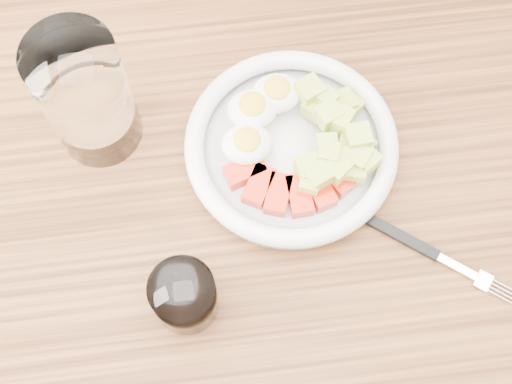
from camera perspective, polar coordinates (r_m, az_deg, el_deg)
ground at (r=1.56m, az=0.42°, el=-10.58°), size 4.00×4.00×0.00m
dining_table at (r=0.90m, az=0.71°, el=-3.39°), size 1.50×0.90×0.77m
bowl at (r=0.81m, az=2.94°, el=3.77°), size 0.24×0.24×0.06m
fork at (r=0.81m, az=13.20°, el=-4.41°), size 0.15×0.12×0.01m
water_glass at (r=0.79m, az=-13.43°, el=7.45°), size 0.10×0.10×0.17m
coffee_glass at (r=0.74m, az=-5.74°, el=-8.32°), size 0.07×0.07×0.08m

